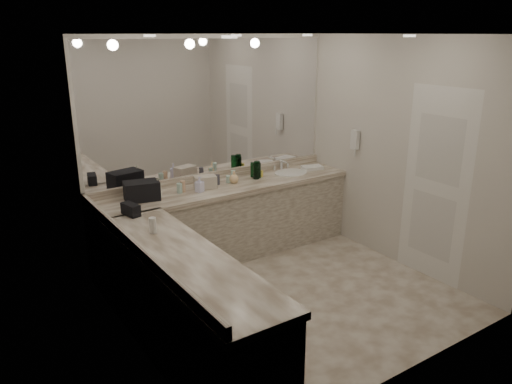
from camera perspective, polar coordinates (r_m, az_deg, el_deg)
floor at (r=5.32m, az=3.56°, el=-11.72°), size 3.20×3.20×0.00m
ceiling at (r=4.63m, az=4.20°, el=17.55°), size 3.20×3.20×0.00m
wall_back at (r=6.03m, az=-4.89°, el=5.13°), size 3.20×0.02×2.60m
wall_left at (r=4.08m, az=-14.29°, el=-1.60°), size 0.02×3.00×2.60m
wall_right at (r=5.90m, az=16.31°, el=4.18°), size 0.02×3.00×2.60m
vanity_back_base at (r=6.04m, az=-3.28°, el=-3.56°), size 3.20×0.60×0.84m
vanity_back_top at (r=5.88m, az=-3.31°, el=0.50°), size 3.20×0.64×0.06m
vanity_left_base at (r=4.30m, az=-8.11°, el=-13.15°), size 0.60×2.40×0.84m
vanity_left_top at (r=4.09m, az=-8.26°, el=-7.69°), size 0.64×2.42×0.06m
backsplash_back at (r=6.10m, az=-4.71°, el=1.89°), size 3.20×0.04×0.10m
backsplash_left at (r=4.21m, az=-13.67°, el=-6.05°), size 0.04×3.00×0.10m
mirror_back at (r=5.93m, az=-4.95°, el=9.59°), size 3.12×0.01×1.55m
mirror_left at (r=3.95m, az=-14.65°, el=4.93°), size 0.01×2.92×1.55m
sink at (r=6.39m, az=3.99°, el=2.14°), size 0.44×0.44×0.03m
faucet at (r=6.54m, az=2.88°, el=3.19°), size 0.24×0.16×0.14m
wall_phone at (r=6.31m, az=11.25°, el=5.89°), size 0.06×0.10×0.24m
door at (r=5.66m, az=19.85°, el=0.64°), size 0.02×0.82×2.10m
black_toiletry_bag at (r=5.46m, az=-12.93°, el=0.16°), size 0.40×0.30×0.21m
black_bag_spill at (r=5.04m, az=-14.12°, el=-1.97°), size 0.14×0.23×0.12m
cream_cosmetic_case at (r=5.76m, az=-5.82°, el=1.11°), size 0.28×0.21×0.14m
hand_towel at (r=6.59m, az=6.46°, el=2.79°), size 0.29×0.23×0.04m
lotion_left at (r=4.55m, az=-11.73°, el=-3.72°), size 0.07×0.07×0.15m
soap_bottle_a at (r=5.47m, az=-11.18°, el=0.47°), size 0.11×0.11×0.24m
soap_bottle_b at (r=5.63m, az=-6.48°, el=0.88°), size 0.10×0.11×0.18m
soap_bottle_c at (r=5.94m, az=-2.54°, el=1.72°), size 0.12×0.12×0.15m
green_bottle_0 at (r=6.15m, az=0.11°, el=2.61°), size 0.07×0.07×0.21m
green_bottle_1 at (r=6.18m, az=-0.33°, el=2.58°), size 0.07×0.07×0.18m
green_bottle_2 at (r=6.14m, az=0.24°, el=2.49°), size 0.07×0.07×0.19m
green_bottle_3 at (r=6.10m, az=0.03°, el=2.38°), size 0.07×0.07×0.19m
amenity_bottle_0 at (r=5.66m, az=-8.35°, el=0.65°), size 0.06×0.06×0.13m
amenity_bottle_1 at (r=5.90m, az=-4.42°, el=1.42°), size 0.06×0.06×0.12m
amenity_bottle_2 at (r=5.97m, az=-2.63°, el=1.80°), size 0.05×0.05×0.14m
amenity_bottle_3 at (r=5.96m, az=-3.19°, el=1.47°), size 0.05×0.05×0.09m
amenity_bottle_4 at (r=6.21m, az=0.62°, el=2.12°), size 0.05×0.05×0.08m
amenity_bottle_5 at (r=5.63m, az=-8.73°, el=0.45°), size 0.06×0.06×0.11m
amenity_bottle_6 at (r=5.44m, az=-11.57°, el=-0.38°), size 0.06×0.06×0.10m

